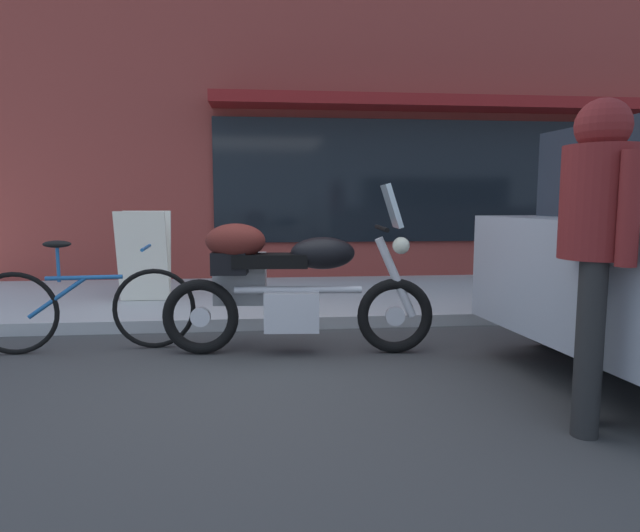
{
  "coord_description": "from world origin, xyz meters",
  "views": [
    {
      "loc": [
        0.07,
        -3.82,
        1.24
      ],
      "look_at": [
        0.52,
        0.69,
        0.7
      ],
      "focal_mm": 30.2,
      "sensor_mm": 36.0,
      "label": 1
    }
  ],
  "objects_px": {
    "pedestrian_walking": "(597,224)",
    "sandwich_board_sign": "(144,256)",
    "touring_motorcycle": "(282,281)",
    "parked_bicycle": "(85,307)"
  },
  "relations": [
    {
      "from": "pedestrian_walking",
      "to": "sandwich_board_sign",
      "type": "xyz_separation_m",
      "value": [
        -3.12,
        3.58,
        -0.49
      ]
    },
    {
      "from": "pedestrian_walking",
      "to": "sandwich_board_sign",
      "type": "distance_m",
      "value": 4.77
    },
    {
      "from": "touring_motorcycle",
      "to": "pedestrian_walking",
      "type": "height_order",
      "value": "pedestrian_walking"
    },
    {
      "from": "parked_bicycle",
      "to": "pedestrian_walking",
      "type": "height_order",
      "value": "pedestrian_walking"
    },
    {
      "from": "touring_motorcycle",
      "to": "sandwich_board_sign",
      "type": "relative_size",
      "value": 2.18
    },
    {
      "from": "pedestrian_walking",
      "to": "parked_bicycle",
      "type": "bearing_deg",
      "value": 149.78
    },
    {
      "from": "sandwich_board_sign",
      "to": "parked_bicycle",
      "type": "bearing_deg",
      "value": -94.15
    },
    {
      "from": "touring_motorcycle",
      "to": "pedestrian_walking",
      "type": "distance_m",
      "value": 2.39
    },
    {
      "from": "parked_bicycle",
      "to": "pedestrian_walking",
      "type": "bearing_deg",
      "value": -30.22
    },
    {
      "from": "parked_bicycle",
      "to": "sandwich_board_sign",
      "type": "distance_m",
      "value": 1.71
    }
  ]
}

